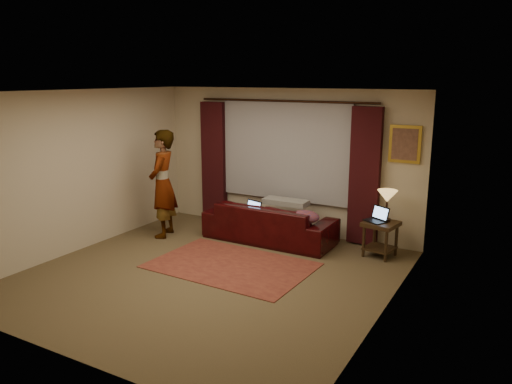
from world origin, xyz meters
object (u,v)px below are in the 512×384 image
(laptop_sofa, at_px, (249,209))
(person, at_px, (163,184))
(tiffany_lamp, at_px, (387,206))
(laptop_table, at_px, (375,214))
(end_table, at_px, (380,239))
(sofa, at_px, (270,215))

(laptop_sofa, distance_m, person, 1.59)
(laptop_sofa, xyz_separation_m, tiffany_lamp, (2.24, 0.46, 0.24))
(tiffany_lamp, distance_m, laptop_table, 0.23)
(laptop_sofa, relative_size, person, 0.19)
(laptop_sofa, relative_size, end_table, 0.64)
(laptop_sofa, height_order, end_table, laptop_sofa)
(tiffany_lamp, height_order, person, person)
(laptop_table, bearing_deg, end_table, 46.12)
(tiffany_lamp, bearing_deg, laptop_table, -142.25)
(laptop_table, bearing_deg, person, -138.93)
(sofa, height_order, tiffany_lamp, tiffany_lamp)
(laptop_sofa, bearing_deg, laptop_table, 25.82)
(sofa, height_order, laptop_table, sofa)
(laptop_table, distance_m, person, 3.68)
(end_table, distance_m, laptop_table, 0.41)
(sofa, distance_m, laptop_table, 1.82)
(laptop_sofa, height_order, tiffany_lamp, tiffany_lamp)
(sofa, xyz_separation_m, end_table, (1.89, 0.17, -0.17))
(laptop_table, bearing_deg, tiffany_lamp, 65.91)
(laptop_sofa, bearing_deg, person, -145.74)
(laptop_table, relative_size, person, 0.19)
(sofa, relative_size, laptop_sofa, 6.22)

